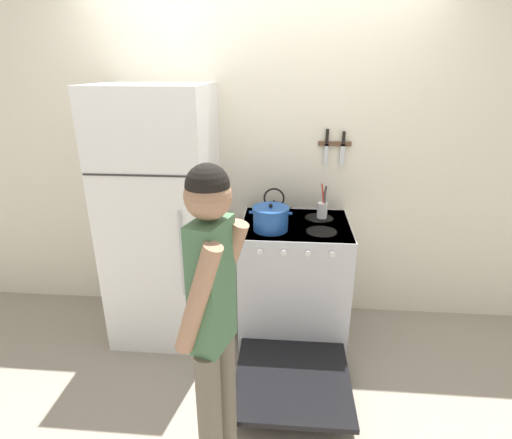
# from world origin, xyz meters

# --- Properties ---
(ground_plane) EXTENTS (14.00, 14.00, 0.00)m
(ground_plane) POSITION_xyz_m (0.00, 0.00, 0.00)
(ground_plane) COLOR gray
(wall_back) EXTENTS (10.00, 0.06, 2.55)m
(wall_back) POSITION_xyz_m (0.00, 0.03, 1.27)
(wall_back) COLOR silver
(wall_back) RESTS_ON ground_plane
(refrigerator) EXTENTS (0.74, 0.73, 1.85)m
(refrigerator) POSITION_xyz_m (-0.66, -0.35, 0.92)
(refrigerator) COLOR white
(refrigerator) RESTS_ON ground_plane
(stove_range) EXTENTS (0.78, 1.37, 0.90)m
(stove_range) POSITION_xyz_m (0.30, -0.36, 0.45)
(stove_range) COLOR silver
(stove_range) RESTS_ON ground_plane
(dutch_oven_pot) EXTENTS (0.29, 0.25, 0.19)m
(dutch_oven_pot) POSITION_xyz_m (0.13, -0.46, 0.98)
(dutch_oven_pot) COLOR #1E4C9E
(dutch_oven_pot) RESTS_ON stove_range
(tea_kettle) EXTENTS (0.25, 0.20, 0.22)m
(tea_kettle) POSITION_xyz_m (0.14, -0.20, 0.96)
(tea_kettle) COLOR black
(tea_kettle) RESTS_ON stove_range
(utensil_jar) EXTENTS (0.08, 0.08, 0.26)m
(utensil_jar) POSITION_xyz_m (0.50, -0.19, 0.97)
(utensil_jar) COLOR silver
(utensil_jar) RESTS_ON stove_range
(person) EXTENTS (0.32, 0.38, 1.61)m
(person) POSITION_xyz_m (-0.07, -1.54, 0.92)
(person) COLOR #6B6051
(person) RESTS_ON ground_plane
(wall_knife_strip) EXTENTS (0.24, 0.03, 0.27)m
(wall_knife_strip) POSITION_xyz_m (0.57, -0.02, 1.42)
(wall_knife_strip) COLOR brown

